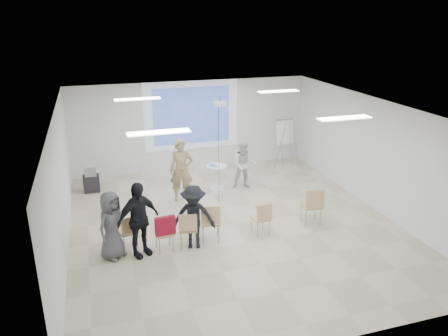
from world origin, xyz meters
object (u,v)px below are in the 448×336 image
object	(u,v)px
player_left	(181,166)
chair_left_inner	(188,227)
player_right	(244,162)
chair_center	(211,220)
audience_mid	(193,213)
flipchart_easel	(285,132)
laptop	(188,227)
audience_outer	(111,221)
chair_left_mid	(165,232)
chair_right_far	(313,204)
pedestal_table	(217,176)
chair_right_inner	(262,217)
audience_left	(138,214)
chair_far_left	(129,230)
av_cart	(91,181)

from	to	relation	value
player_left	chair_left_inner	xyz separation A→B (m)	(-0.42, -2.68, -0.51)
player_right	chair_center	bearing A→B (deg)	-109.78
audience_mid	flipchart_easel	size ratio (longest dim) A/B	1.01
laptop	audience_outer	distance (m)	1.72
chair_left_mid	chair_right_far	distance (m)	3.77
chair_left_mid	laptop	distance (m)	0.56
pedestal_table	flipchart_easel	xyz separation A→B (m)	(2.79, 1.30, 0.82)
player_left	chair_left_mid	bearing A→B (deg)	-97.96
chair_right_inner	chair_left_inner	bearing A→B (deg)	174.32
player_right	audience_left	xyz separation A→B (m)	(-3.52, -3.04, 0.16)
player_left	player_right	xyz separation A→B (m)	(2.01, 0.36, -0.20)
chair_left_mid	chair_far_left	bearing A→B (deg)	151.40
chair_far_left	pedestal_table	bearing A→B (deg)	28.21
player_right	audience_outer	size ratio (longest dim) A/B	0.96
chair_right_inner	laptop	size ratio (longest dim) A/B	2.62
chair_left_mid	audience_left	distance (m)	0.75
player_left	chair_right_far	world-z (taller)	player_left
laptop	audience_mid	xyz separation A→B (m)	(0.11, -0.11, 0.39)
player_left	chair_right_inner	xyz separation A→B (m)	(1.40, -2.64, -0.53)
player_left	chair_right_far	xyz separation A→B (m)	(2.81, -2.51, -0.44)
chair_right_inner	flipchart_easel	xyz separation A→B (m)	(2.57, 4.43, 0.76)
chair_left_inner	audience_mid	distance (m)	0.36
player_right	chair_right_far	size ratio (longest dim) A/B	1.65
player_left	audience_outer	world-z (taller)	player_left
chair_center	audience_outer	distance (m)	2.25
chair_far_left	chair_right_far	distance (m)	4.54
chair_center	audience_outer	size ratio (longest dim) A/B	0.54
pedestal_table	chair_far_left	world-z (taller)	chair_far_left
chair_center	audience_mid	bearing A→B (deg)	-149.09
chair_left_mid	chair_right_far	world-z (taller)	chair_right_far
pedestal_table	chair_right_inner	xyz separation A→B (m)	(0.23, -3.12, 0.07)
chair_far_left	chair_right_far	size ratio (longest dim) A/B	0.83
chair_far_left	audience_outer	bearing A→B (deg)	-163.17
chair_right_inner	laptop	world-z (taller)	chair_right_inner
chair_left_mid	audience_outer	bearing A→B (deg)	170.08
player_left	chair_left_inner	size ratio (longest dim) A/B	2.34
chair_left_inner	av_cart	bearing A→B (deg)	127.86
chair_far_left	av_cart	world-z (taller)	chair_far_left
pedestal_table	audience_outer	distance (m)	4.51
chair_left_mid	chair_left_inner	bearing A→B (deg)	-1.80
chair_left_mid	av_cart	bearing A→B (deg)	105.47
player_right	audience_left	distance (m)	4.65
av_cart	laptop	bearing A→B (deg)	-61.91
flipchart_easel	chair_far_left	bearing A→B (deg)	-150.32
player_right	chair_left_inner	bearing A→B (deg)	-115.84
player_left	chair_right_inner	size ratio (longest dim) A/B	2.43
flipchart_easel	av_cart	xyz separation A→B (m)	(-6.44, -0.35, -0.93)
chair_right_inner	audience_mid	distance (m)	1.73
chair_left_mid	player_right	bearing A→B (deg)	41.34
player_left	audience_mid	xyz separation A→B (m)	(-0.29, -2.70, -0.17)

